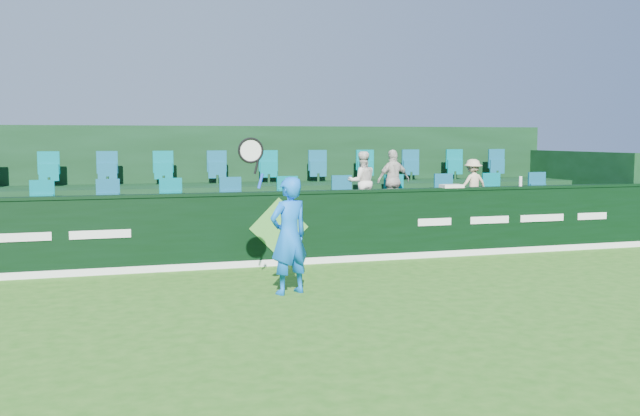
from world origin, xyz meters
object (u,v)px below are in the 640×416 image
object	(u,v)px
spectator_middle	(393,180)
spectator_left	(362,182)
drinks_bottle	(521,181)
tennis_player	(289,235)
spectator_right	(473,184)
towel	(452,186)

from	to	relation	value
spectator_middle	spectator_left	bearing A→B (deg)	-9.71
drinks_bottle	tennis_player	bearing A→B (deg)	-156.06
spectator_middle	spectator_right	world-z (taller)	spectator_middle
spectator_right	drinks_bottle	bearing A→B (deg)	105.22
tennis_player	spectator_middle	size ratio (longest dim) A/B	1.85
tennis_player	towel	size ratio (longest dim) A/B	5.64
spectator_left	tennis_player	bearing A→B (deg)	58.35
spectator_left	spectator_middle	distance (m)	0.69
tennis_player	spectator_left	distance (m)	4.34
spectator_left	spectator_right	xyz separation A→B (m)	(2.53, 0.00, -0.09)
spectator_right	towel	distance (m)	1.55
towel	spectator_left	bearing A→B (deg)	142.49
spectator_right	drinks_bottle	xyz separation A→B (m)	(0.47, -1.12, 0.12)
spectator_middle	spectator_right	distance (m)	1.84
spectator_right	towel	world-z (taller)	spectator_right
towel	drinks_bottle	size ratio (longest dim) A/B	2.08
tennis_player	spectator_left	world-z (taller)	tennis_player
spectator_left	towel	xyz separation A→B (m)	(1.46, -1.12, -0.04)
spectator_middle	drinks_bottle	xyz separation A→B (m)	(2.31, -1.12, 0.01)
towel	drinks_bottle	world-z (taller)	drinks_bottle
spectator_middle	drinks_bottle	world-z (taller)	spectator_middle
towel	spectator_middle	bearing A→B (deg)	124.41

